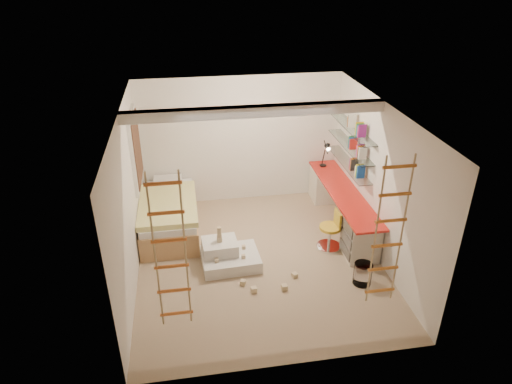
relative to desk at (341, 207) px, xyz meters
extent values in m
plane|color=#9D8665|center=(-1.72, -0.86, -0.40)|extent=(4.50, 4.50, 0.00)
cube|color=white|center=(-1.72, -0.56, 2.12)|extent=(4.00, 0.18, 0.16)
cube|color=white|center=(-3.69, 0.64, 1.15)|extent=(0.06, 1.15, 1.35)
cube|color=#4C2D1E|center=(-3.65, 0.64, 1.15)|extent=(0.02, 1.00, 1.20)
cylinder|color=white|center=(-0.22, -1.72, -0.22)|extent=(0.29, 0.29, 0.36)
cube|color=red|center=(0.00, -0.03, 0.33)|extent=(0.55, 2.80, 0.04)
cube|color=beige|center=(0.00, 1.07, -0.05)|extent=(0.52, 0.55, 0.71)
cube|color=beige|center=(0.00, -1.03, -0.05)|extent=(0.52, 0.55, 0.71)
cube|color=#4C4742|center=(-0.27, -1.03, 0.21)|extent=(0.02, 0.50, 0.18)
cube|color=#4C4742|center=(-0.27, -1.03, -0.01)|extent=(0.02, 0.50, 0.18)
cube|color=#4C4742|center=(-0.27, -1.03, -0.23)|extent=(0.02, 0.50, 0.18)
cube|color=white|center=(0.15, 0.27, 0.75)|extent=(0.25, 1.80, 0.01)
cube|color=white|center=(0.15, 0.27, 1.10)|extent=(0.25, 1.80, 0.01)
cube|color=white|center=(0.15, 0.27, 1.45)|extent=(0.25, 1.80, 0.01)
cube|color=#AD7F51|center=(-3.20, 0.37, -0.18)|extent=(1.00, 2.00, 0.45)
cube|color=white|center=(-3.20, 0.37, 0.11)|extent=(0.95, 1.95, 0.12)
cube|color=yellow|center=(-3.20, 0.22, 0.22)|extent=(1.02, 1.60, 0.10)
cube|color=white|center=(-3.20, 1.17, 0.23)|extent=(0.55, 0.35, 0.12)
cylinder|color=black|center=(-0.05, 1.12, 0.36)|extent=(0.14, 0.14, 0.02)
cylinder|color=black|center=(-0.05, 1.12, 0.55)|extent=(0.02, 0.15, 0.36)
cylinder|color=black|center=(-0.05, 1.02, 0.80)|extent=(0.02, 0.27, 0.20)
cone|color=black|center=(-0.05, 0.90, 0.85)|extent=(0.12, 0.14, 0.15)
cylinder|color=#FFEABF|center=(-0.05, 0.86, 0.82)|extent=(0.08, 0.04, 0.08)
cylinder|color=gold|center=(-0.44, -0.70, 0.02)|extent=(0.38, 0.38, 0.05)
cube|color=gold|center=(-0.32, -0.70, 0.18)|extent=(0.04, 0.29, 0.27)
cylinder|color=silver|center=(-0.44, -0.70, -0.17)|extent=(0.05, 0.05, 0.37)
cylinder|color=silver|center=(-0.44, -0.70, -0.38)|extent=(0.44, 0.44, 0.04)
cube|color=silver|center=(-2.20, -0.90, -0.30)|extent=(0.97, 0.78, 0.21)
cube|color=silver|center=(-2.37, -0.81, -0.09)|extent=(0.60, 0.50, 0.21)
cube|color=#CCB284|center=(-2.37, -0.81, 0.05)|extent=(0.08, 0.08, 0.08)
cube|color=#CCB284|center=(-2.37, -0.81, 0.13)|extent=(0.07, 0.07, 0.07)
cube|color=#CCB284|center=(-2.37, -0.81, 0.22)|extent=(0.06, 0.06, 0.12)
cube|color=#CCB284|center=(-2.00, -1.05, -0.17)|extent=(0.06, 0.06, 0.06)
cube|color=#CCB284|center=(-1.96, -0.78, -0.17)|extent=(0.06, 0.06, 0.06)
cube|color=#CCB284|center=(-2.44, -1.08, -0.17)|extent=(0.06, 0.06, 0.06)
cube|color=#CCB284|center=(-1.23, -1.41, -0.37)|extent=(0.07, 0.07, 0.07)
cube|color=#CCB284|center=(-1.93, -1.66, -0.37)|extent=(0.07, 0.07, 0.07)
cube|color=#CCB284|center=(-2.07, -1.46, -0.37)|extent=(0.07, 0.07, 0.07)
cube|color=#CCB284|center=(-1.46, -1.68, -0.37)|extent=(0.07, 0.07, 0.07)
cube|color=#194CA5|center=(0.15, 0.27, 0.86)|extent=(0.14, 0.52, 0.22)
cube|color=#1E722D|center=(0.15, 0.27, 1.21)|extent=(0.14, 0.52, 0.22)
cube|color=yellow|center=(0.15, 0.27, 1.56)|extent=(0.14, 0.58, 0.22)
camera|label=1|loc=(-2.79, -7.09, 4.22)|focal=32.00mm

